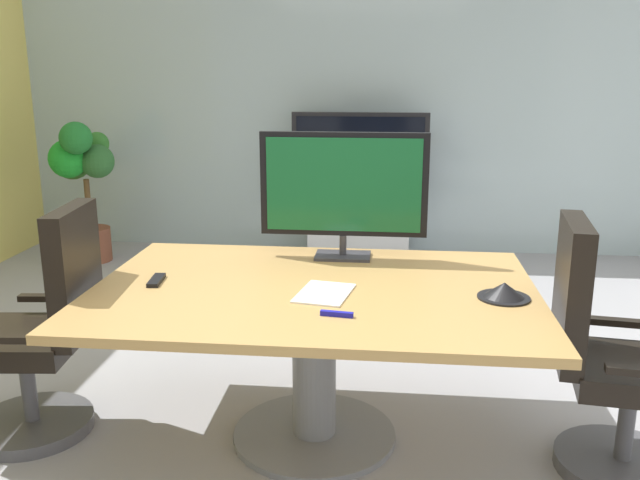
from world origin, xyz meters
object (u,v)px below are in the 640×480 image
(wall_display_unit, at_px, (359,210))
(conference_phone, at_px, (504,291))
(office_chair_right, at_px, (608,371))
(office_chair_left, at_px, (44,342))
(tv_monitor, at_px, (344,188))
(remote_control, at_px, (156,280))
(conference_table, at_px, (314,323))
(potted_plant, at_px, (81,175))

(wall_display_unit, relative_size, conference_phone, 5.95)
(office_chair_right, relative_size, wall_display_unit, 0.83)
(office_chair_left, bearing_deg, wall_display_unit, 152.22)
(conference_phone, bearing_deg, office_chair_right, -6.02)
(tv_monitor, bearing_deg, remote_control, -147.98)
(conference_table, relative_size, office_chair_right, 1.79)
(office_chair_left, height_order, tv_monitor, tv_monitor)
(potted_plant, bearing_deg, wall_display_unit, 8.87)
(conference_table, distance_m, tv_monitor, 0.73)
(office_chair_left, relative_size, potted_plant, 0.87)
(wall_display_unit, distance_m, remote_control, 3.24)
(tv_monitor, xyz_separation_m, conference_phone, (0.72, -0.57, -0.33))
(office_chair_right, distance_m, conference_phone, 0.54)
(office_chair_left, bearing_deg, conference_table, 87.77)
(office_chair_left, xyz_separation_m, potted_plant, (-1.11, 2.82, 0.32))
(office_chair_left, bearing_deg, office_chair_right, 83.41)
(conference_table, distance_m, office_chair_left, 1.26)
(conference_table, xyz_separation_m, tv_monitor, (0.09, 0.50, 0.53))
(potted_plant, bearing_deg, conference_table, -49.27)
(office_chair_right, distance_m, tv_monitor, 1.46)
(tv_monitor, relative_size, potted_plant, 0.67)
(potted_plant, bearing_deg, tv_monitor, -42.48)
(remote_control, bearing_deg, potted_plant, 114.84)
(conference_table, distance_m, remote_control, 0.74)
(conference_table, xyz_separation_m, office_chair_left, (-1.25, -0.07, -0.12))
(office_chair_left, height_order, conference_phone, office_chair_left)
(office_chair_right, distance_m, wall_display_unit, 3.45)
(office_chair_left, bearing_deg, remote_control, 91.21)
(office_chair_right, bearing_deg, potted_plant, 58.88)
(tv_monitor, relative_size, conference_phone, 3.82)
(wall_display_unit, relative_size, remote_control, 7.71)
(wall_display_unit, bearing_deg, conference_phone, -76.51)
(potted_plant, distance_m, conference_phone, 4.24)
(office_chair_left, relative_size, office_chair_right, 1.00)
(tv_monitor, distance_m, remote_control, 1.02)
(wall_display_unit, height_order, potted_plant, wall_display_unit)
(conference_table, bearing_deg, wall_display_unit, 89.13)
(office_chair_right, distance_m, potted_plant, 4.62)
(wall_display_unit, bearing_deg, remote_control, -103.75)
(office_chair_left, relative_size, remote_control, 6.41)
(conference_table, relative_size, office_chair_left, 1.79)
(conference_table, xyz_separation_m, conference_phone, (0.81, -0.07, 0.20))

